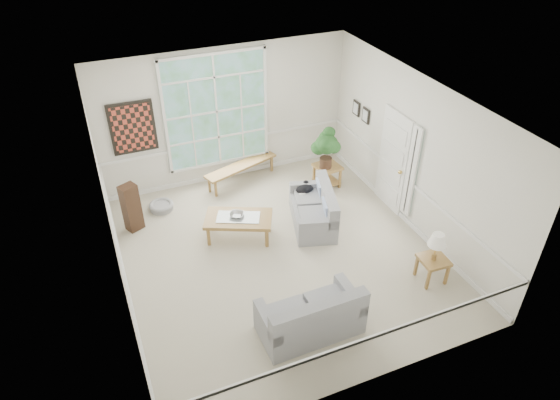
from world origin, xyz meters
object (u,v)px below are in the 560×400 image
at_px(loveseat_front, 310,311).
at_px(end_table, 327,176).
at_px(side_table, 432,269).
at_px(loveseat_right, 313,207).
at_px(coffee_table, 239,227).

xyz_separation_m(loveseat_front, end_table, (2.13, 3.59, -0.16)).
relative_size(loveseat_front, side_table, 3.29).
bearing_deg(end_table, side_table, -85.09).
distance_m(loveseat_right, coffee_table, 1.51).
distance_m(loveseat_front, end_table, 4.18).
relative_size(loveseat_right, end_table, 2.82).
bearing_deg(side_table, loveseat_front, -175.02).
bearing_deg(loveseat_right, end_table, 68.05).
height_order(loveseat_right, side_table, loveseat_right).
distance_m(loveseat_front, coffee_table, 2.62).
bearing_deg(loveseat_front, side_table, 4.30).
relative_size(loveseat_right, coffee_table, 1.17).
bearing_deg(coffee_table, loveseat_right, 19.43).
bearing_deg(loveseat_right, coffee_table, -168.87).
bearing_deg(end_table, loveseat_right, -128.43).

